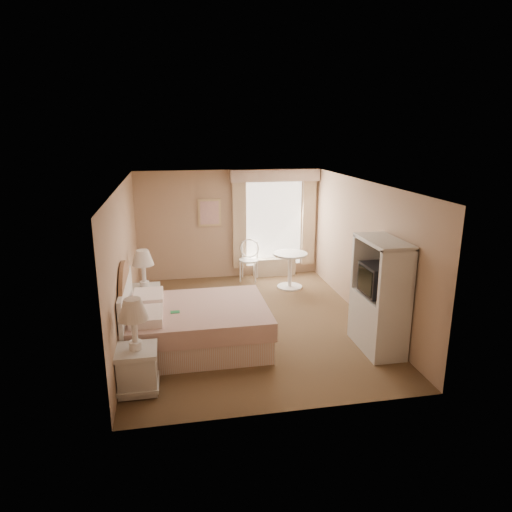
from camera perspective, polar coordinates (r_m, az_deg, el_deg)
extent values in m
cube|color=brown|center=(8.33, -0.76, -8.30)|extent=(4.20, 5.50, 0.01)
cube|color=silver|center=(7.67, -0.83, 9.05)|extent=(4.20, 5.50, 0.01)
cube|color=tan|center=(10.55, -3.37, 3.94)|extent=(4.20, 0.01, 2.50)
cube|color=tan|center=(5.37, 4.30, -7.72)|extent=(4.20, 0.01, 2.50)
cube|color=tan|center=(7.84, -16.10, -0.74)|extent=(0.01, 5.50, 2.50)
cube|color=tan|center=(8.51, 13.27, 0.72)|extent=(0.01, 5.50, 2.50)
cube|color=white|center=(10.71, 2.25, 4.12)|extent=(1.30, 0.02, 2.00)
cube|color=beige|center=(10.51, -2.12, 3.91)|extent=(0.30, 0.08, 2.05)
cube|color=beige|center=(10.87, 6.59, 4.21)|extent=(0.30, 0.08, 2.05)
cube|color=tan|center=(10.45, 2.42, 10.05)|extent=(2.05, 0.20, 0.28)
cube|color=beige|center=(10.87, 2.29, -1.35)|extent=(1.00, 0.22, 0.42)
cube|color=#D3B381|center=(10.42, -5.84, 5.42)|extent=(0.52, 0.03, 0.62)
cube|color=beige|center=(10.40, -5.83, 5.40)|extent=(0.42, 0.02, 0.52)
cube|color=tan|center=(7.47, -7.44, -9.76)|extent=(2.19, 1.67, 0.38)
cube|color=#C19D91|center=(7.34, -7.53, -7.40)|extent=(2.26, 1.73, 0.29)
cube|color=white|center=(6.90, -13.56, -7.37)|extent=(0.47, 0.65, 0.15)
cube|color=white|center=(7.64, -13.31, -5.08)|extent=(0.47, 0.65, 0.15)
cube|color=#28934D|center=(7.13, -10.08, -6.90)|extent=(0.14, 0.10, 0.01)
cube|color=white|center=(7.35, -15.81, -7.40)|extent=(0.06, 1.78, 1.15)
cylinder|color=#A16C56|center=(7.31, -15.87, -6.65)|extent=(0.05, 1.57, 1.57)
cube|color=silver|center=(6.39, -14.56, -13.81)|extent=(0.49, 0.49, 0.53)
cube|color=silver|center=(6.25, -14.75, -11.42)|extent=(0.53, 0.53, 0.06)
cube|color=silver|center=(6.48, -14.45, -15.21)|extent=(0.53, 0.53, 0.05)
cylinder|color=white|center=(6.21, -14.81, -10.72)|extent=(0.17, 0.17, 0.11)
cylinder|color=white|center=(6.12, -14.95, -8.92)|extent=(0.07, 0.07, 0.43)
cone|color=silver|center=(6.01, -15.14, -6.42)|extent=(0.38, 0.38, 0.28)
cube|color=silver|center=(8.62, -13.60, -5.85)|extent=(0.49, 0.49, 0.53)
cube|color=silver|center=(8.52, -13.72, -3.98)|extent=(0.53, 0.53, 0.06)
cube|color=silver|center=(8.68, -13.52, -6.96)|extent=(0.53, 0.53, 0.05)
cylinder|color=white|center=(8.49, -13.76, -3.44)|extent=(0.17, 0.17, 0.11)
cylinder|color=white|center=(8.42, -13.85, -2.07)|extent=(0.07, 0.07, 0.43)
cone|color=silver|center=(8.34, -13.98, -0.19)|extent=(0.38, 0.38, 0.28)
cylinder|color=white|center=(10.12, 4.22, -3.83)|extent=(0.55, 0.55, 0.03)
cylinder|color=white|center=(10.01, 4.26, -1.80)|extent=(0.08, 0.08, 0.74)
cylinder|color=silver|center=(9.90, 4.30, 0.26)|extent=(0.74, 0.74, 0.04)
cylinder|color=white|center=(10.39, -1.98, -2.04)|extent=(0.03, 0.03, 0.46)
cylinder|color=white|center=(10.34, -0.07, -2.11)|extent=(0.03, 0.03, 0.46)
cylinder|color=white|center=(10.72, -1.70, -1.49)|extent=(0.03, 0.03, 0.46)
cylinder|color=white|center=(10.67, 0.14, -1.55)|extent=(0.03, 0.03, 0.46)
cylinder|color=silver|center=(10.46, -0.91, -0.54)|extent=(0.56, 0.56, 0.04)
torus|color=white|center=(10.53, -0.81, 0.96)|extent=(0.45, 0.24, 0.44)
cylinder|color=white|center=(10.60, -1.72, 0.76)|extent=(0.03, 0.03, 0.41)
cylinder|color=white|center=(10.55, 0.15, 0.71)|extent=(0.03, 0.03, 0.41)
cube|color=silver|center=(7.50, 14.93, -8.01)|extent=(0.53, 1.07, 0.88)
cube|color=silver|center=(6.78, 17.22, -2.81)|extent=(0.53, 0.08, 0.88)
cube|color=silver|center=(7.63, 13.81, -0.53)|extent=(0.53, 0.08, 0.88)
cube|color=silver|center=(7.09, 15.67, 1.78)|extent=(0.53, 1.07, 0.06)
cube|color=silver|center=(7.31, 17.17, -1.48)|extent=(0.04, 1.07, 0.88)
cube|color=black|center=(7.24, 15.18, -2.86)|extent=(0.47, 0.58, 0.47)
cube|color=black|center=(7.14, 13.49, -3.00)|extent=(0.02, 0.49, 0.39)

